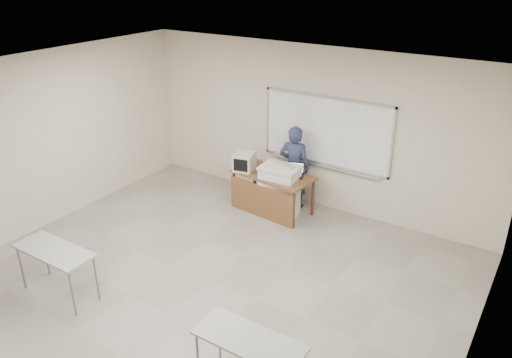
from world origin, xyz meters
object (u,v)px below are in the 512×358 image
Objects in this scene: instructor_desk at (270,186)px; mouse at (277,179)px; laptop at (296,173)px; crt_monitor at (244,161)px; keyboard at (282,164)px; podium at (279,191)px; whiteboard at (326,132)px; presenter at (294,167)px.

instructor_desk is 0.31m from mouse.
laptop is at bearing 39.49° from instructor_desk.
keyboard is (0.74, 0.10, 0.07)m from crt_monitor.
instructor_desk is 1.53× the size of podium.
crt_monitor reaches higher than mouse.
instructor_desk is 0.54m from laptop.
podium is 3.20× the size of laptop.
instructor_desk is 2.96× the size of keyboard.
crt_monitor is at bearing -147.62° from whiteboard.
whiteboard is at bearing 49.22° from mouse.
mouse is 0.19× the size of keyboard.
instructor_desk is 15.32× the size of mouse.
laptop is at bearing 114.69° from presenter.
podium is 0.45m from laptop.
instructor_desk is 0.21m from podium.
laptop is 0.41m from mouse.
podium is 0.86m from crt_monitor.
crt_monitor is at bearing 163.42° from mouse.
podium reaches higher than instructor_desk.
instructor_desk is 0.60m from presenter.
whiteboard is 1.23m from mouse.
presenter is (0.02, 0.59, 0.03)m from mouse.
crt_monitor is 0.77m from mouse.
laptop reaches higher than instructor_desk.
whiteboard is 0.99m from keyboard.
crt_monitor is 4.15× the size of mouse.
crt_monitor is 1.00m from laptop.
crt_monitor is at bearing -172.74° from instructor_desk.
whiteboard is at bearing 19.42° from crt_monitor.
crt_monitor reaches higher than podium.
keyboard is (-0.51, -0.69, -0.50)m from whiteboard.
presenter reaches higher than keyboard.
presenter is (-0.48, -0.28, -0.68)m from whiteboard.
laptop is at bearing -120.24° from whiteboard.
crt_monitor is at bearing -160.33° from keyboard.
presenter reaches higher than podium.
podium is 0.50m from keyboard.
keyboard is at bearing -159.87° from laptop.
presenter is at bearing 83.12° from podium.
whiteboard is 25.57× the size of mouse.
presenter is (0.03, 0.41, -0.19)m from keyboard.
keyboard is at bearing 31.34° from instructor_desk.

